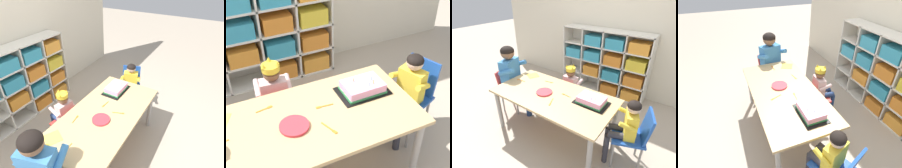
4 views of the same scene
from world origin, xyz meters
TOP-DOWN VIEW (x-y plane):
  - ground at (0.00, 0.00)m, footprint 16.00×16.00m
  - storage_cubby_shelf at (0.10, 1.46)m, footprint 1.57×0.31m
  - activity_table at (0.00, 0.00)m, footprint 1.51×0.77m
  - classroom_chair_blue at (-0.11, 0.48)m, footprint 0.39×0.35m
  - child_with_crown at (-0.10, 0.58)m, footprint 0.31×0.32m
  - adult_helper_seated at (-0.82, 0.10)m, footprint 0.48×0.46m
  - classroom_chair_guest_side at (0.98, 0.13)m, footprint 0.44×0.40m
  - guest_at_table_side at (0.88, 0.09)m, footprint 0.34×0.34m
  - birthday_cake_on_tray at (0.46, 0.11)m, footprint 0.38×0.25m
  - paper_plate_stack at (-0.12, -0.03)m, footprint 0.20×0.20m
  - paper_napkin_square at (-0.57, 0.25)m, footprint 0.21×0.21m
  - fork_beside_plate_stack at (0.08, -0.15)m, footprint 0.07×0.14m
  - fork_by_napkin at (-0.61, 0.04)m, footprint 0.15×0.02m
  - fork_scattered_mid_table at (-0.24, 0.23)m, footprint 0.12×0.03m
  - fork_near_child_seat at (0.13, 0.08)m, footprint 0.13×0.03m

SIDE VIEW (x-z plane):
  - ground at x=0.00m, z-range 0.00..0.00m
  - classroom_chair_blue at x=-0.11m, z-range 0.06..0.63m
  - classroom_chair_guest_side at x=0.98m, z-range 0.06..0.77m
  - child_with_crown at x=-0.10m, z-range 0.09..0.89m
  - guest_at_table_side at x=0.88m, z-range 0.11..0.94m
  - activity_table at x=0.00m, z-range 0.24..0.86m
  - storage_cubby_shelf at x=0.10m, z-range 0.00..1.15m
  - paper_napkin_square at x=-0.57m, z-range 0.62..0.62m
  - fork_beside_plate_stack at x=0.08m, z-range 0.62..0.62m
  - fork_by_napkin at x=-0.61m, z-range 0.62..0.62m
  - fork_scattered_mid_table at x=-0.24m, z-range 0.62..0.62m
  - fork_near_child_seat at x=0.13m, z-range 0.62..0.62m
  - paper_plate_stack at x=-0.12m, z-range 0.62..0.64m
  - adult_helper_seated at x=-0.82m, z-range 0.13..1.18m
  - birthday_cake_on_tray at x=0.46m, z-range 0.60..0.72m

